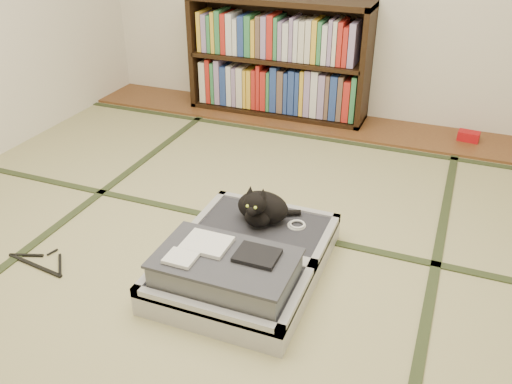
% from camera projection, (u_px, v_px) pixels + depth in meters
% --- Properties ---
extents(floor, '(4.50, 4.50, 0.00)m').
position_uv_depth(floor, '(221.00, 266.00, 2.71)').
color(floor, tan).
rests_on(floor, ground).
extents(wood_strip, '(4.00, 0.50, 0.02)m').
position_uv_depth(wood_strip, '(326.00, 123.00, 4.32)').
color(wood_strip, brown).
rests_on(wood_strip, ground).
extents(red_item, '(0.16, 0.11, 0.07)m').
position_uv_depth(red_item, '(469.00, 136.00, 3.98)').
color(red_item, '#AE0D12').
rests_on(red_item, wood_strip).
extents(tatami_borders, '(4.00, 4.50, 0.01)m').
position_uv_depth(tatami_borders, '(257.00, 216.00, 3.11)').
color(tatami_borders, '#2D381E').
rests_on(tatami_borders, ground).
extents(bookcase, '(1.44, 0.33, 0.93)m').
position_uv_depth(bookcase, '(278.00, 60.00, 4.30)').
color(bookcase, black).
rests_on(bookcase, wood_strip).
extents(suitcase, '(0.70, 0.93, 0.27)m').
position_uv_depth(suitcase, '(243.00, 262.00, 2.58)').
color(suitcase, '#ACADB1').
rests_on(suitcase, floor).
extents(cat, '(0.31, 0.31, 0.25)m').
position_uv_depth(cat, '(261.00, 208.00, 2.76)').
color(cat, black).
rests_on(cat, suitcase).
extents(cable_coil, '(0.10, 0.10, 0.02)m').
position_uv_depth(cable_coil, '(297.00, 225.00, 2.77)').
color(cable_coil, white).
rests_on(cable_coil, suitcase).
extents(hanger, '(0.37, 0.19, 0.01)m').
position_uv_depth(hanger, '(40.00, 262.00, 2.72)').
color(hanger, black).
rests_on(hanger, floor).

